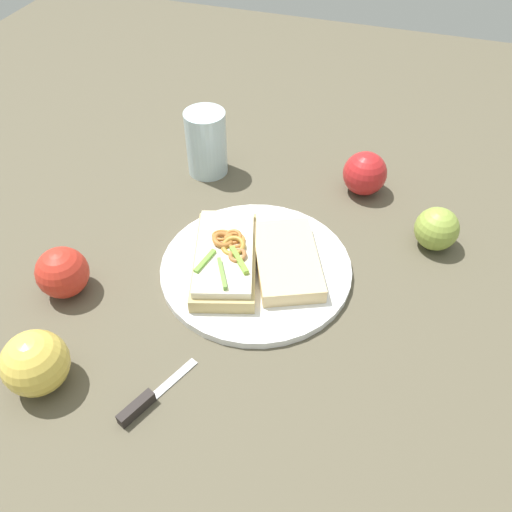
{
  "coord_description": "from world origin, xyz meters",
  "views": [
    {
      "loc": [
        -0.53,
        -0.17,
        0.59
      ],
      "look_at": [
        0.0,
        0.0,
        0.03
      ],
      "focal_mm": 37.08,
      "sensor_mm": 36.0,
      "label": 1
    }
  ],
  "objects_px": {
    "apple_0": "(437,229)",
    "drinking_glass": "(206,143)",
    "apple_2": "(365,173)",
    "sandwich": "(225,257)",
    "plate": "(256,268)",
    "apple_3": "(35,363)",
    "apple_1": "(62,273)",
    "knife": "(146,401)",
    "bread_slice_side": "(287,260)"
  },
  "relations": [
    {
      "from": "apple_0",
      "to": "drinking_glass",
      "type": "relative_size",
      "value": 0.57
    },
    {
      "from": "apple_2",
      "to": "sandwich",
      "type": "bearing_deg",
      "value": 148.11
    },
    {
      "from": "plate",
      "to": "apple_3",
      "type": "height_order",
      "value": "apple_3"
    },
    {
      "from": "apple_0",
      "to": "apple_1",
      "type": "bearing_deg",
      "value": 118.06
    },
    {
      "from": "apple_0",
      "to": "knife",
      "type": "bearing_deg",
      "value": 142.39
    },
    {
      "from": "sandwich",
      "to": "apple_2",
      "type": "relative_size",
      "value": 2.7
    },
    {
      "from": "apple_2",
      "to": "apple_3",
      "type": "distance_m",
      "value": 0.6
    },
    {
      "from": "bread_slice_side",
      "to": "apple_2",
      "type": "height_order",
      "value": "apple_2"
    },
    {
      "from": "sandwich",
      "to": "apple_2",
      "type": "distance_m",
      "value": 0.31
    },
    {
      "from": "plate",
      "to": "apple_1",
      "type": "xyz_separation_m",
      "value": [
        -0.12,
        0.25,
        0.03
      ]
    },
    {
      "from": "sandwich",
      "to": "drinking_glass",
      "type": "height_order",
      "value": "drinking_glass"
    },
    {
      "from": "plate",
      "to": "bread_slice_side",
      "type": "bearing_deg",
      "value": -72.68
    },
    {
      "from": "apple_1",
      "to": "drinking_glass",
      "type": "relative_size",
      "value": 0.62
    },
    {
      "from": "bread_slice_side",
      "to": "apple_2",
      "type": "relative_size",
      "value": 2.05
    },
    {
      "from": "bread_slice_side",
      "to": "apple_0",
      "type": "distance_m",
      "value": 0.24
    },
    {
      "from": "apple_0",
      "to": "drinking_glass",
      "type": "xyz_separation_m",
      "value": [
        0.08,
        0.42,
        0.03
      ]
    },
    {
      "from": "plate",
      "to": "drinking_glass",
      "type": "xyz_separation_m",
      "value": [
        0.22,
        0.17,
        0.05
      ]
    },
    {
      "from": "plate",
      "to": "knife",
      "type": "height_order",
      "value": "knife"
    },
    {
      "from": "plate",
      "to": "apple_2",
      "type": "bearing_deg",
      "value": -25.62
    },
    {
      "from": "apple_0",
      "to": "apple_2",
      "type": "relative_size",
      "value": 0.9
    },
    {
      "from": "plate",
      "to": "knife",
      "type": "xyz_separation_m",
      "value": [
        -0.26,
        0.06,
        0.0
      ]
    },
    {
      "from": "plate",
      "to": "apple_3",
      "type": "xyz_separation_m",
      "value": [
        -0.27,
        0.2,
        0.04
      ]
    },
    {
      "from": "sandwich",
      "to": "apple_1",
      "type": "relative_size",
      "value": 2.76
    },
    {
      "from": "plate",
      "to": "bread_slice_side",
      "type": "relative_size",
      "value": 1.84
    },
    {
      "from": "plate",
      "to": "apple_0",
      "type": "bearing_deg",
      "value": -60.14
    },
    {
      "from": "bread_slice_side",
      "to": "drinking_glass",
      "type": "bearing_deg",
      "value": 21.61
    },
    {
      "from": "apple_3",
      "to": "sandwich",
      "type": "bearing_deg",
      "value": -30.75
    },
    {
      "from": "apple_1",
      "to": "knife",
      "type": "xyz_separation_m",
      "value": [
        -0.13,
        -0.19,
        -0.03
      ]
    },
    {
      "from": "apple_3",
      "to": "knife",
      "type": "bearing_deg",
      "value": -85.15
    },
    {
      "from": "apple_2",
      "to": "plate",
      "type": "bearing_deg",
      "value": 154.38
    },
    {
      "from": "apple_3",
      "to": "knife",
      "type": "xyz_separation_m",
      "value": [
        0.01,
        -0.14,
        -0.03
      ]
    },
    {
      "from": "apple_2",
      "to": "knife",
      "type": "relative_size",
      "value": 0.66
    },
    {
      "from": "bread_slice_side",
      "to": "apple_1",
      "type": "height_order",
      "value": "apple_1"
    },
    {
      "from": "drinking_glass",
      "to": "knife",
      "type": "bearing_deg",
      "value": -167.12
    },
    {
      "from": "apple_0",
      "to": "apple_2",
      "type": "xyz_separation_m",
      "value": [
        0.1,
        0.13,
        0.0
      ]
    },
    {
      "from": "plate",
      "to": "apple_2",
      "type": "distance_m",
      "value": 0.28
    },
    {
      "from": "sandwich",
      "to": "apple_0",
      "type": "xyz_separation_m",
      "value": [
        0.16,
        -0.29,
        0.0
      ]
    },
    {
      "from": "plate",
      "to": "apple_1",
      "type": "relative_size",
      "value": 3.85
    },
    {
      "from": "apple_2",
      "to": "knife",
      "type": "bearing_deg",
      "value": 160.7
    },
    {
      "from": "apple_1",
      "to": "knife",
      "type": "relative_size",
      "value": 0.64
    },
    {
      "from": "apple_3",
      "to": "plate",
      "type": "bearing_deg",
      "value": -36.06
    },
    {
      "from": "sandwich",
      "to": "apple_0",
      "type": "height_order",
      "value": "apple_0"
    },
    {
      "from": "plate",
      "to": "bread_slice_side",
      "type": "height_order",
      "value": "bread_slice_side"
    },
    {
      "from": "drinking_glass",
      "to": "apple_3",
      "type": "bearing_deg",
      "value": 176.64
    },
    {
      "from": "plate",
      "to": "sandwich",
      "type": "relative_size",
      "value": 1.4
    },
    {
      "from": "bread_slice_side",
      "to": "knife",
      "type": "distance_m",
      "value": 0.29
    },
    {
      "from": "drinking_glass",
      "to": "knife",
      "type": "xyz_separation_m",
      "value": [
        -0.48,
        -0.11,
        -0.05
      ]
    },
    {
      "from": "apple_0",
      "to": "knife",
      "type": "xyz_separation_m",
      "value": [
        -0.4,
        0.31,
        -0.03
      ]
    },
    {
      "from": "plate",
      "to": "apple_1",
      "type": "distance_m",
      "value": 0.28
    },
    {
      "from": "apple_1",
      "to": "apple_2",
      "type": "relative_size",
      "value": 0.98
    }
  ]
}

